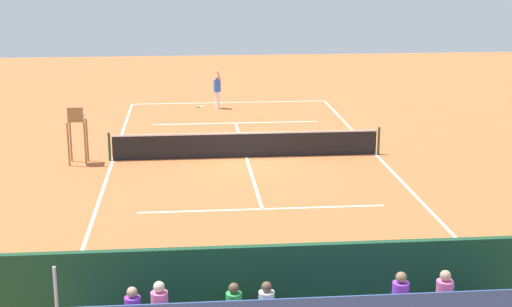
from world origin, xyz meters
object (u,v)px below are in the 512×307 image
object	(u,v)px
tennis_net	(246,145)
tennis_racket	(201,106)
tennis_ball_near	(259,119)
umpire_chair	(77,129)
courtside_bench	(372,293)
tennis_player	(217,88)
tennis_ball_far	(231,114)

from	to	relation	value
tennis_net	tennis_racket	bearing A→B (deg)	-81.72
tennis_net	tennis_ball_near	size ratio (longest dim) A/B	156.06
umpire_chair	courtside_bench	distance (m)	15.13
tennis_net	tennis_ball_near	world-z (taller)	tennis_net
umpire_chair	tennis_ball_near	world-z (taller)	umpire_chair
tennis_net	courtside_bench	distance (m)	13.37
tennis_net	tennis_ball_near	xyz separation A→B (m)	(-1.16, -6.75, -0.47)
umpire_chair	tennis_player	distance (m)	11.30
umpire_chair	tennis_ball_near	size ratio (longest dim) A/B	32.42
courtside_bench	tennis_ball_far	world-z (taller)	courtside_bench
courtside_bench	tennis_ball_near	world-z (taller)	courtside_bench
tennis_ball_near	tennis_ball_far	xyz separation A→B (m)	(1.23, -1.25, 0.00)
tennis_ball_near	tennis_ball_far	distance (m)	1.76
tennis_net	tennis_ball_far	world-z (taller)	tennis_net
courtside_bench	tennis_racket	size ratio (longest dim) A/B	3.15
tennis_net	courtside_bench	xyz separation A→B (m)	(-1.58, 13.27, 0.06)
courtside_bench	tennis_ball_near	bearing A→B (deg)	-88.78
tennis_player	tennis_net	bearing A→B (deg)	94.06
umpire_chair	tennis_ball_near	bearing A→B (deg)	-136.11
tennis_net	umpire_chair	world-z (taller)	umpire_chair
tennis_ball_near	tennis_ball_far	bearing A→B (deg)	-45.34
tennis_player	tennis_ball_far	distance (m)	1.92
tennis_player	tennis_ball_far	size ratio (longest dim) A/B	29.18
tennis_racket	umpire_chair	bearing A→B (deg)	65.58
tennis_player	tennis_ball_far	world-z (taller)	tennis_player
umpire_chair	tennis_racket	size ratio (longest dim) A/B	3.74
tennis_racket	tennis_ball_far	distance (m)	2.51
umpire_chair	tennis_ball_far	world-z (taller)	umpire_chair
courtside_bench	tennis_player	size ratio (longest dim) A/B	0.93
tennis_racket	tennis_ball_far	size ratio (longest dim) A/B	8.66
umpire_chair	tennis_player	bearing A→B (deg)	-119.26
tennis_net	umpire_chair	xyz separation A→B (m)	(6.20, 0.32, 0.81)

